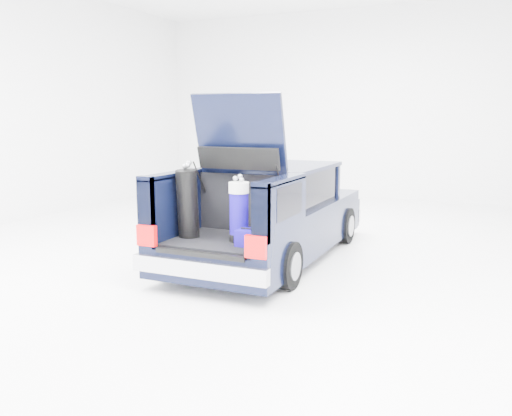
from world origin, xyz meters
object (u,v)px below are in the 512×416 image
at_px(red_suitcase, 273,217).
at_px(blue_duffel, 254,238).
at_px(car, 272,214).
at_px(blue_golf_bag, 239,211).
at_px(black_golf_bag, 188,203).

xyz_separation_m(red_suitcase, blue_duffel, (0.00, -0.58, -0.16)).
relative_size(car, blue_golf_bag, 5.42).
height_order(car, red_suitcase, car).
bearing_deg(blue_duffel, car, 107.77).
bearing_deg(blue_duffel, red_suitcase, 92.04).
bearing_deg(red_suitcase, black_golf_bag, -160.17).
xyz_separation_m(red_suitcase, black_golf_bag, (-1.00, -0.48, 0.19)).
distance_m(car, blue_golf_bag, 1.66).
height_order(car, blue_golf_bag, car).
height_order(red_suitcase, blue_golf_bag, blue_golf_bag).
bearing_deg(blue_golf_bag, blue_duffel, -9.90).
relative_size(black_golf_bag, blue_duffel, 2.33).
bearing_deg(black_golf_bag, blue_duffel, -12.85).
xyz_separation_m(black_golf_bag, blue_golf_bag, (0.72, 0.06, -0.06)).
relative_size(car, blue_duffel, 10.83).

